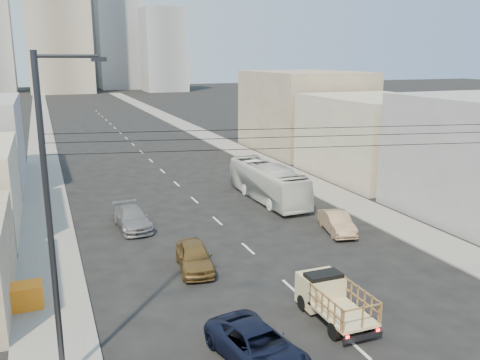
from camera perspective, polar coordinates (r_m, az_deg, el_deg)
sidewalk_left at (r=84.67m, az=-21.42°, el=4.77°), size 3.50×180.00×0.12m
sidewalk_right at (r=87.78m, az=-5.86°, el=5.92°), size 3.50×180.00×0.12m
lane_dashes at (r=68.83m, az=-11.48°, el=3.54°), size 0.15×104.00×0.01m
flatbed_pickup at (r=24.21m, az=10.35°, el=-12.77°), size 1.95×4.41×1.90m
navy_pickup at (r=20.96m, az=2.04°, el=-18.18°), size 3.31×5.56×1.45m
city_bus at (r=42.65m, az=3.11°, el=-0.26°), size 2.82×11.04×3.06m
sedan_brown at (r=29.18m, az=-5.15°, el=-8.56°), size 2.40×4.71×1.54m
sedan_tan at (r=35.58m, az=10.84°, el=-4.71°), size 2.45×4.56×1.43m
sedan_grey at (r=36.58m, az=-12.03°, el=-4.22°), size 2.31×5.15×1.47m
streetlamp_left at (r=18.63m, az=-20.36°, el=-3.88°), size 2.36×0.25×12.00m
overhead_wires at (r=19.34m, az=15.21°, el=4.83°), size 23.01×5.02×0.72m
crate_stack at (r=26.86m, az=-23.19°, el=-11.90°), size 1.80×1.20×1.14m
bldg_right_mid at (r=52.61m, az=15.01°, el=4.70°), size 11.00×14.00×8.00m
bldg_right_far at (r=66.18m, az=7.21°, el=7.68°), size 12.00×16.00×10.00m
midrise_ne at (r=201.18m, az=-13.41°, el=15.65°), size 16.00×16.00×40.00m
midrise_back at (r=214.80m, az=-17.33°, el=15.80°), size 18.00×18.00×44.00m
midrise_east at (r=183.60m, az=-8.55°, el=14.21°), size 14.00×14.00×28.00m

